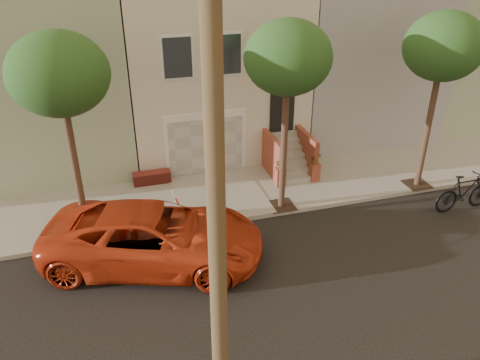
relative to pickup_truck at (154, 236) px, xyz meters
name	(u,v)px	position (x,y,z in m)	size (l,w,h in m)	color
ground	(298,285)	(3.58, -2.20, -0.87)	(90.00, 90.00, 0.00)	black
sidewalk	(242,192)	(3.58, 3.15, -0.80)	(40.00, 3.70, 0.15)	#9B988D
house_row	(204,60)	(3.58, 8.99, 2.77)	(33.10, 11.70, 7.00)	beige
tree_left	(59,76)	(-1.92, 1.70, 4.39)	(2.70, 2.57, 6.30)	#2D2116
tree_mid	(288,59)	(4.58, 1.70, 4.39)	(2.70, 2.57, 6.30)	#2D2116
tree_right	(444,48)	(10.08, 1.70, 4.39)	(2.70, 2.57, 6.30)	#2D2116
pickup_truck	(154,236)	(0.00, 0.00, 0.00)	(2.89, 6.27, 1.74)	#BA3215
motorcycle	(464,192)	(10.62, -0.10, -0.19)	(0.64, 2.27, 1.36)	black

